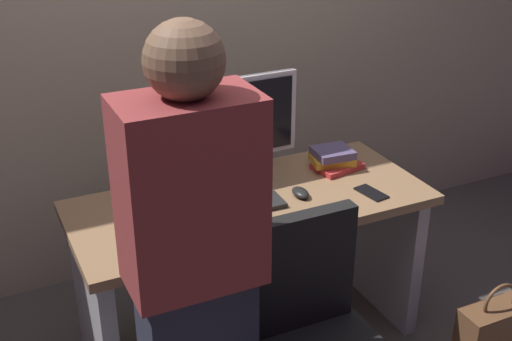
% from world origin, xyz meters
% --- Properties ---
extents(ground_plane, '(9.00, 9.00, 0.00)m').
position_xyz_m(ground_plane, '(0.00, 0.00, 0.00)').
color(ground_plane, '#4C4742').
extents(desk, '(1.48, 0.64, 0.73)m').
position_xyz_m(desk, '(0.00, 0.00, 0.51)').
color(desk, '#93704C').
rests_on(desk, ground).
extents(person_at_desk, '(0.40, 0.24, 1.64)m').
position_xyz_m(person_at_desk, '(-0.47, -0.60, 0.84)').
color(person_at_desk, '#262838').
rests_on(person_at_desk, ground).
extents(monitor, '(0.54, 0.14, 0.46)m').
position_xyz_m(monitor, '(0.04, 0.20, 0.99)').
color(monitor, silver).
rests_on(monitor, desk).
extents(keyboard, '(0.43, 0.14, 0.02)m').
position_xyz_m(keyboard, '(-0.11, -0.06, 0.74)').
color(keyboard, '#262626').
rests_on(keyboard, desk).
extents(mouse, '(0.06, 0.10, 0.03)m').
position_xyz_m(mouse, '(0.19, -0.07, 0.75)').
color(mouse, black).
rests_on(mouse, desk).
extents(cup_near_keyboard, '(0.08, 0.08, 0.09)m').
position_xyz_m(cup_near_keyboard, '(-0.43, -0.09, 0.78)').
color(cup_near_keyboard, '#3372B2').
rests_on(cup_near_keyboard, desk).
extents(cup_by_monitor, '(0.08, 0.08, 0.10)m').
position_xyz_m(cup_by_monitor, '(-0.39, 0.21, 0.78)').
color(cup_by_monitor, '#D84C3F').
rests_on(cup_by_monitor, desk).
extents(book_stack, '(0.24, 0.20, 0.09)m').
position_xyz_m(book_stack, '(0.46, 0.11, 0.77)').
color(book_stack, red).
rests_on(book_stack, desk).
extents(cell_phone, '(0.09, 0.15, 0.01)m').
position_xyz_m(cell_phone, '(0.47, -0.17, 0.73)').
color(cell_phone, black).
rests_on(cell_phone, desk).
extents(handbag, '(0.34, 0.14, 0.38)m').
position_xyz_m(handbag, '(0.91, -0.55, 0.14)').
color(handbag, brown).
rests_on(handbag, ground).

